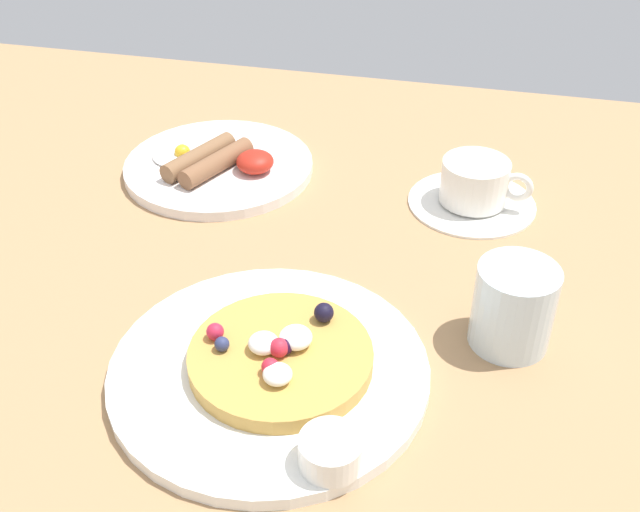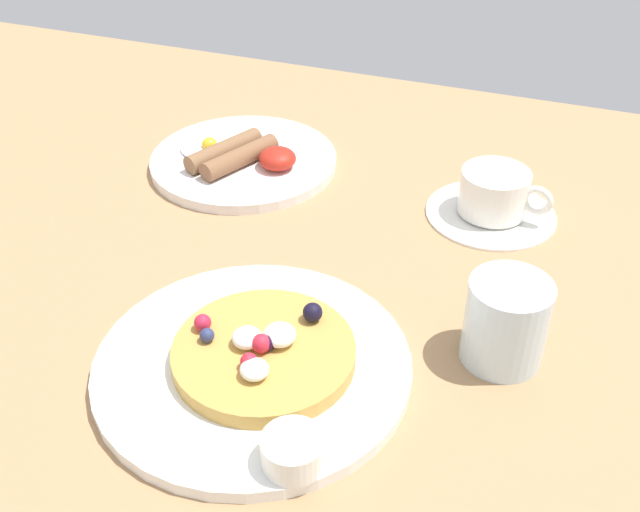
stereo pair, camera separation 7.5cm
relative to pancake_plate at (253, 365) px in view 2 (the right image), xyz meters
The scene contains 9 objects.
ground_plane 12.23cm from the pancake_plate, 109.06° to the left, with size 198.11×110.56×3.00cm, color #A67E54.
pancake_plate is the anchor object (origin of this frame).
pancake_with_berries 1.90cm from the pancake_plate, 21.55° to the left, with size 16.09×16.09×3.34cm.
syrup_ramekin 11.90cm from the pancake_plate, 50.28° to the right, with size 4.92×4.92×2.54cm.
breakfast_plate 37.09cm from the pancake_plate, 116.19° to the left, with size 23.54×23.54×1.31cm, color white.
fried_breakfast 35.88cm from the pancake_plate, 117.07° to the left, with size 16.07×11.82×2.73cm.
coffee_saucer 36.04cm from the pancake_plate, 65.07° to the left, with size 14.91×14.91×0.62cm, color white.
coffee_cup 36.17cm from the pancake_plate, 64.84° to the left, with size 10.58×7.79×5.00cm.
water_glass 22.55cm from the pancake_plate, 25.21° to the left, with size 7.35×7.35×8.11cm, color silver.
Camera 2 is at (26.49, -55.13, 48.09)cm, focal length 42.98 mm.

